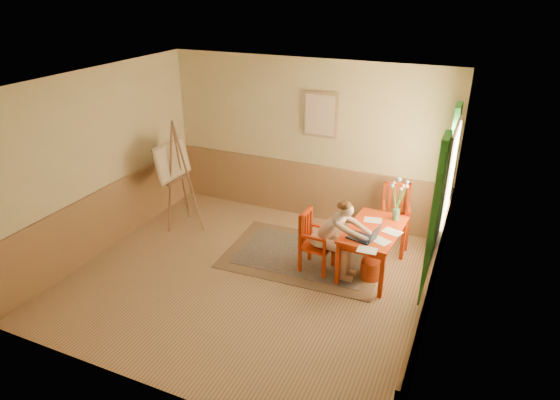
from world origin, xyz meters
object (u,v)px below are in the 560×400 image
at_px(table, 373,234).
at_px(chair_back, 395,215).
at_px(chair_left, 314,241).
at_px(laptop, 365,237).
at_px(figure, 334,234).
at_px(easel, 174,165).

xyz_separation_m(table, chair_back, (0.12, 1.02, -0.14)).
bearing_deg(table, chair_back, 83.35).
bearing_deg(chair_left, laptop, -8.13).
relative_size(figure, laptop, 2.60).
bearing_deg(laptop, easel, 171.52).
relative_size(table, easel, 0.66).
height_order(table, laptop, laptop).
xyz_separation_m(figure, easel, (-2.95, 0.42, 0.45)).
relative_size(table, chair_back, 1.27).
bearing_deg(easel, chair_left, -8.58).
relative_size(table, laptop, 2.71).
bearing_deg(table, laptop, -95.33).
relative_size(table, chair_left, 1.35).
distance_m(chair_back, easel, 3.73).
bearing_deg(chair_left, chair_back, 54.36).
height_order(table, chair_back, chair_back).
bearing_deg(table, easel, 177.67).
height_order(table, easel, easel).
bearing_deg(easel, figure, -8.18).
distance_m(figure, easel, 3.01).
xyz_separation_m(chair_left, figure, (0.30, -0.02, 0.20)).
distance_m(table, laptop, 0.40).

